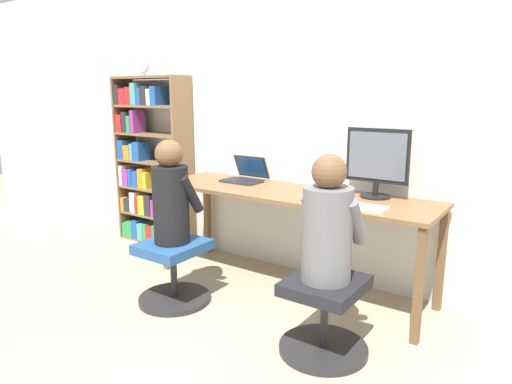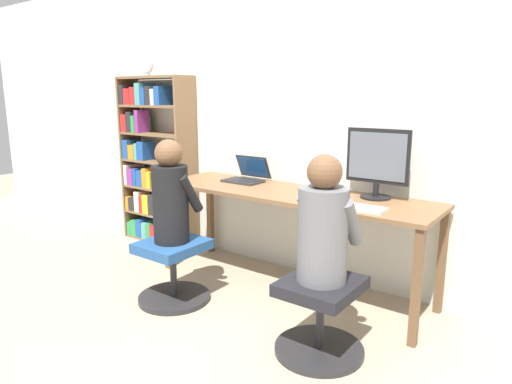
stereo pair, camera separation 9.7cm
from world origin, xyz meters
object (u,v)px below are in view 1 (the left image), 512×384
person_at_monitor (328,225)px  desktop_monitor (377,162)px  desk_clock (142,64)px  keyboard (351,205)px  bookshelf (146,166)px  person_at_laptop (171,196)px  laptop (245,176)px  office_chair_right (174,270)px  office_chair_left (324,313)px

person_at_monitor → desktop_monitor: bearing=92.9°
desk_clock → desktop_monitor: bearing=1.2°
keyboard → bookshelf: 2.37m
keyboard → person_at_laptop: size_ratio=0.63×
person_at_laptop → keyboard: bearing=23.5°
desk_clock → laptop: bearing=0.1°
office_chair_right → desk_clock: (-1.14, 0.81, 1.50)m
keyboard → office_chair_left: bearing=-82.4°
person_at_laptop → bookshelf: size_ratio=0.44×
keyboard → bookshelf: bookshelf is taller
laptop → person_at_laptop: (-0.04, -0.81, -0.03)m
person_at_laptop → desk_clock: (-1.14, 0.80, 0.96)m
bookshelf → desktop_monitor: bearing=-0.3°
desktop_monitor → office_chair_left: bearing=-87.1°
person_at_monitor → bookshelf: bookshelf is taller
desktop_monitor → keyboard: desktop_monitor is taller
laptop → office_chair_right: size_ratio=0.61×
office_chair_right → desk_clock: 2.05m
desk_clock → person_at_monitor: bearing=-18.7°
desktop_monitor → bookshelf: 2.37m
bookshelf → laptop: bearing=-2.5°
office_chair_right → office_chair_left: bearing=0.9°
keyboard → person_at_laptop: bearing=-156.5°
office_chair_right → keyboard: bearing=23.7°
person_at_laptop → desktop_monitor: bearing=36.6°
office_chair_left → desk_clock: 2.88m
office_chair_left → office_chair_right: 1.19m
desktop_monitor → laptop: desktop_monitor is taller
desktop_monitor → bookshelf: size_ratio=0.29×
person_at_monitor → desk_clock: bearing=161.3°
keyboard → bookshelf: size_ratio=0.28×
desktop_monitor → office_chair_left: desktop_monitor is taller
office_chair_left → keyboard: bearing=97.6°
desktop_monitor → office_chair_right: 1.62m
person_at_monitor → desk_clock: 2.64m
desktop_monitor → office_chair_right: size_ratio=0.93×
bookshelf → desk_clock: size_ratio=8.39×
keyboard → bookshelf: bearing=170.9°
keyboard → desk_clock: desk_clock is taller
desktop_monitor → office_chair_left: (0.04, -0.84, -0.77)m
laptop → keyboard: laptop is taller
keyboard → office_chair_left: size_ratio=0.88×
person_at_monitor → desk_clock: size_ratio=3.66×
person_at_laptop → office_chair_left: bearing=0.7°
person_at_laptop → bookshelf: 1.49m
office_chair_left → desk_clock: size_ratio=2.65×
office_chair_left → bookshelf: bookshelf is taller
bookshelf → desk_clock: desk_clock is taller
desktop_monitor → keyboard: (-0.02, -0.36, -0.24)m
office_chair_left → desk_clock: bearing=161.2°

